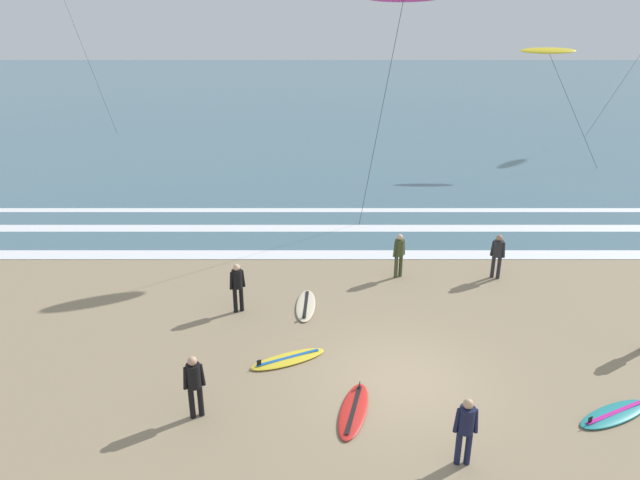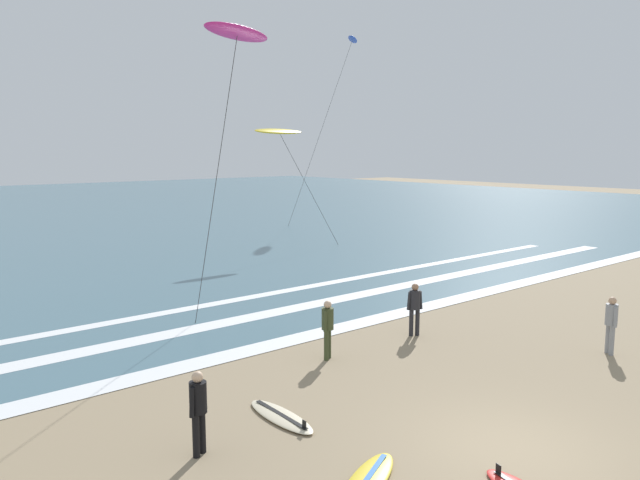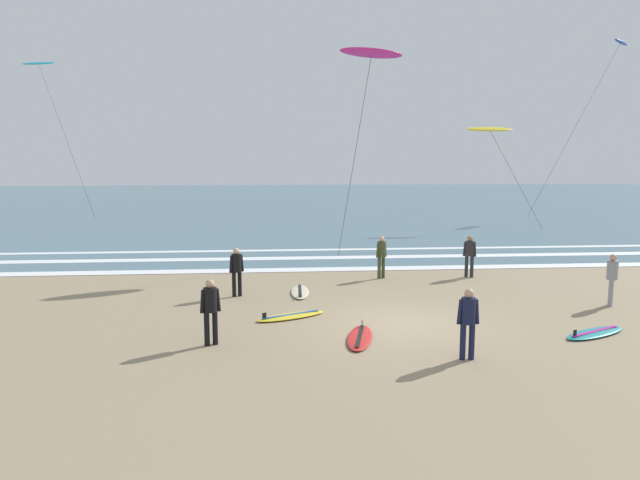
{
  "view_description": "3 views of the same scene",
  "coord_description": "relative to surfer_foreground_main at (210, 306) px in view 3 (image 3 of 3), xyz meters",
  "views": [
    {
      "loc": [
        -2.06,
        -12.15,
        8.73
      ],
      "look_at": [
        -2.06,
        4.45,
        2.04
      ],
      "focal_mm": 32.3,
      "sensor_mm": 36.0,
      "label": 1
    },
    {
      "loc": [
        -9.82,
        -6.05,
        5.57
      ],
      "look_at": [
        1.15,
        6.96,
        3.08
      ],
      "focal_mm": 34.97,
      "sensor_mm": 36.0,
      "label": 2
    },
    {
      "loc": [
        -3.39,
        -14.56,
        4.32
      ],
      "look_at": [
        -1.82,
        4.08,
        1.76
      ],
      "focal_mm": 31.65,
      "sensor_mm": 36.0,
      "label": 3
    }
  ],
  "objects": [
    {
      "name": "wave_foam_shoreline",
      "position": [
        6.16,
        9.34,
        -0.94
      ],
      "size": [
        56.66,
        0.86,
        0.01
      ],
      "primitive_type": "cube",
      "color": "white",
      "rests_on": "ocean_surface"
    },
    {
      "name": "surfer_background_far",
      "position": [
        8.93,
        7.35,
        0.0
      ],
      "size": [
        0.5,
        0.32,
        1.6
      ],
      "color": "#232328",
      "rests_on": "ground"
    },
    {
      "name": "surfboard_right_spare",
      "position": [
        9.63,
        0.01,
        -0.91
      ],
      "size": [
        2.15,
        1.45,
        0.25
      ],
      "color": "teal",
      "rests_on": "ground"
    },
    {
      "name": "surfboard_foreground_flat",
      "position": [
        3.61,
        0.14,
        -0.91
      ],
      "size": [
        1.06,
        2.18,
        0.25
      ],
      "color": "red",
      "rests_on": "ground"
    },
    {
      "name": "wave_foam_mid_break",
      "position": [
        5.8,
        12.19,
        -0.94
      ],
      "size": [
        47.7,
        0.82,
        0.01
      ],
      "primitive_type": "cube",
      "color": "white",
      "rests_on": "ocean_surface"
    },
    {
      "name": "ocean_surface",
      "position": [
        4.89,
        53.94,
        -0.95
      ],
      "size": [
        140.0,
        90.0,
        0.01
      ],
      "primitive_type": "cube",
      "color": "#476B7A",
      "rests_on": "ground"
    },
    {
      "name": "surfer_right_near",
      "position": [
        0.31,
        4.96,
        0.0
      ],
      "size": [
        0.5,
        0.32,
        1.6
      ],
      "color": "black",
      "rests_on": "ground"
    },
    {
      "name": "wave_foam_outer_break",
      "position": [
        4.34,
        14.56,
        -0.94
      ],
      "size": [
        46.61,
        0.56,
        0.01
      ],
      "primitive_type": "cube",
      "color": "white",
      "rests_on": "ocean_surface"
    },
    {
      "name": "kite_blue_high_left",
      "position": [
        30.71,
        33.51,
        13.28
      ],
      "size": [
        9.86,
        3.73,
        14.57
      ],
      "color": "blue",
      "rests_on": "ground"
    },
    {
      "name": "kite_cyan_low_near",
      "position": [
        -18.49,
        38.84,
        11.81
      ],
      "size": [
        7.72,
        7.29,
        13.08
      ],
      "color": "#23A8C6",
      "rests_on": "ground"
    },
    {
      "name": "surfer_left_near",
      "position": [
        11.74,
        2.76,
        0.0
      ],
      "size": [
        0.37,
        0.47,
        1.6
      ],
      "color": "gray",
      "rests_on": "ground"
    },
    {
      "name": "surfboard_near_water",
      "position": [
        2.38,
        5.24,
        -0.91
      ],
      "size": [
        0.68,
        2.12,
        0.25
      ],
      "color": "beige",
      "rests_on": "ground"
    },
    {
      "name": "kite_yellow_high_right",
      "position": [
        15.74,
        23.34,
        5.55
      ],
      "size": [
        5.07,
        1.52,
        6.75
      ],
      "color": "yellow",
      "rests_on": "ground"
    },
    {
      "name": "surfboard_left_pile",
      "position": [
        1.97,
        2.25,
        -0.91
      ],
      "size": [
        2.15,
        1.45,
        0.25
      ],
      "color": "yellow",
      "rests_on": "ground"
    },
    {
      "name": "surfer_mid_group",
      "position": [
        5.76,
        -1.49,
        0.0
      ],
      "size": [
        0.51,
        0.32,
        1.6
      ],
      "color": "#141938",
      "rests_on": "ground"
    },
    {
      "name": "surfer_left_far",
      "position": [
        5.56,
        7.43,
        0.0
      ],
      "size": [
        0.48,
        0.33,
        1.6
      ],
      "color": "#384223",
      "rests_on": "ground"
    },
    {
      "name": "ground_plane",
      "position": [
        4.89,
        1.36,
        -0.96
      ],
      "size": [
        160.0,
        160.0,
        0.0
      ],
      "primitive_type": "plane",
      "color": "#937F60"
    },
    {
      "name": "surfer_foreground_main",
      "position": [
        0.0,
        0.0,
        0.0
      ],
      "size": [
        0.51,
        0.32,
        1.6
      ],
      "color": "black",
      "rests_on": "ground"
    },
    {
      "name": "kite_magenta_mid_center",
      "position": [
        5.9,
        12.09,
        8.11
      ],
      "size": [
        3.26,
        1.92,
        9.32
      ],
      "color": "#CC2384",
      "rests_on": "ground"
    }
  ]
}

